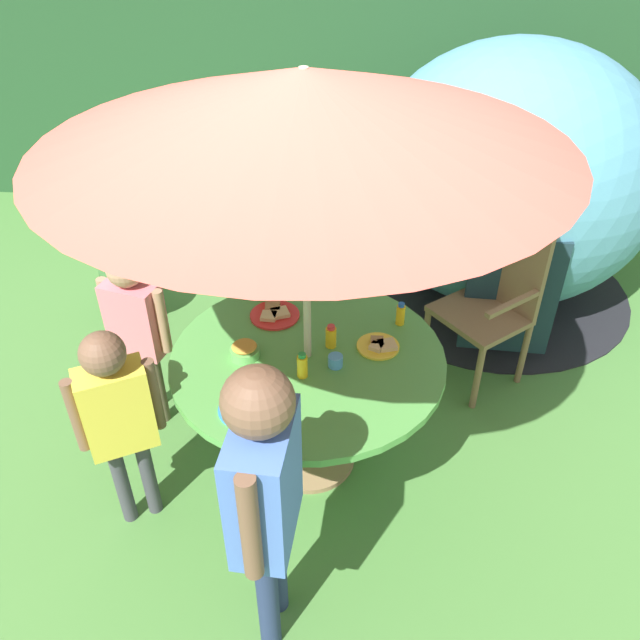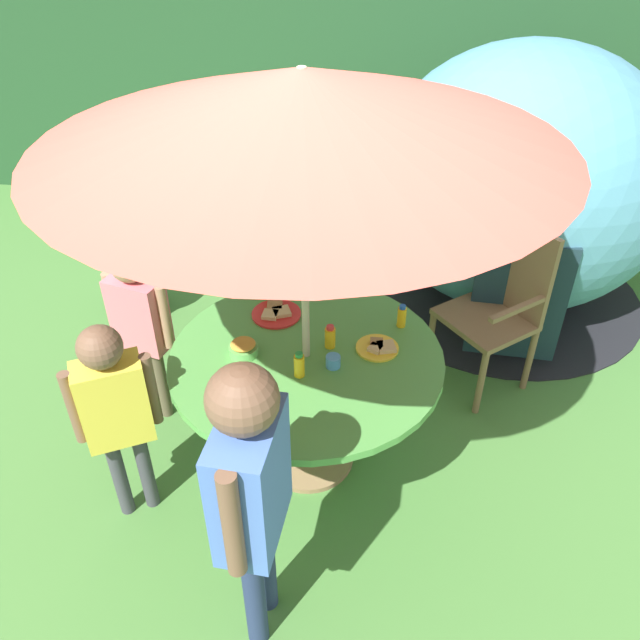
{
  "view_description": "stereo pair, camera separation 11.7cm",
  "coord_description": "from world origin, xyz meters",
  "px_view_note": "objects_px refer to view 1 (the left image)",
  "views": [
    {
      "loc": [
        0.3,
        -2.36,
        2.7
      ],
      "look_at": [
        0.04,
        0.16,
        0.83
      ],
      "focal_mm": 35.87,
      "sensor_mm": 36.0,
      "label": 1
    },
    {
      "loc": [
        0.42,
        -2.35,
        2.7
      ],
      "look_at": [
        0.04,
        0.16,
        0.83
      ],
      "focal_mm": 35.87,
      "sensor_mm": 36.0,
      "label": 2
    }
  ],
  "objects_px": {
    "child_in_yellow_shirt": "(117,409)",
    "plate_far_right": "(379,346)",
    "snack_bowl": "(245,350)",
    "juice_bottle_center_front": "(262,289)",
    "cup_near": "(335,361)",
    "patio_umbrella": "(304,108)",
    "plate_front_edge": "(245,409)",
    "child_in_white_shirt": "(267,251)",
    "juice_bottle_near_right": "(302,366)",
    "dome_tent": "(508,179)",
    "potted_plant": "(129,282)",
    "garden_table": "(308,373)",
    "wooden_chair": "(493,294)",
    "juice_bottle_near_left": "(401,314)",
    "child_in_pink_shirt": "(135,319)",
    "child_in_blue_shirt": "(264,484)",
    "plate_center_back": "(275,314)",
    "juice_bottle_far_left": "(331,337)"
  },
  "relations": [
    {
      "from": "patio_umbrella",
      "to": "cup_near",
      "type": "relative_size",
      "value": 30.05
    },
    {
      "from": "child_in_yellow_shirt",
      "to": "plate_far_right",
      "type": "relative_size",
      "value": 5.38
    },
    {
      "from": "wooden_chair",
      "to": "child_in_blue_shirt",
      "type": "relative_size",
      "value": 0.73
    },
    {
      "from": "garden_table",
      "to": "potted_plant",
      "type": "height_order",
      "value": "garden_table"
    },
    {
      "from": "juice_bottle_near_left",
      "to": "cup_near",
      "type": "height_order",
      "value": "juice_bottle_near_left"
    },
    {
      "from": "patio_umbrella",
      "to": "plate_far_right",
      "type": "relative_size",
      "value": 10.02
    },
    {
      "from": "potted_plant",
      "to": "child_in_pink_shirt",
      "type": "bearing_deg",
      "value": -65.03
    },
    {
      "from": "garden_table",
      "to": "wooden_chair",
      "type": "bearing_deg",
      "value": 40.62
    },
    {
      "from": "plate_front_edge",
      "to": "juice_bottle_near_left",
      "type": "bearing_deg",
      "value": 46.35
    },
    {
      "from": "child_in_white_shirt",
      "to": "juice_bottle_near_left",
      "type": "relative_size",
      "value": 9.94
    },
    {
      "from": "potted_plant",
      "to": "child_in_blue_shirt",
      "type": "xyz_separation_m",
      "value": [
        1.34,
        -2.11,
        0.61
      ]
    },
    {
      "from": "potted_plant",
      "to": "child_in_yellow_shirt",
      "type": "bearing_deg",
      "value": -70.0
    },
    {
      "from": "garden_table",
      "to": "snack_bowl",
      "type": "xyz_separation_m",
      "value": [
        -0.3,
        -0.04,
        0.15
      ]
    },
    {
      "from": "snack_bowl",
      "to": "juice_bottle_near_left",
      "type": "relative_size",
      "value": 1.12
    },
    {
      "from": "snack_bowl",
      "to": "juice_bottle_far_left",
      "type": "relative_size",
      "value": 1.15
    },
    {
      "from": "child_in_white_shirt",
      "to": "child_in_pink_shirt",
      "type": "relative_size",
      "value": 1.13
    },
    {
      "from": "wooden_chair",
      "to": "juice_bottle_near_right",
      "type": "relative_size",
      "value": 7.99
    },
    {
      "from": "child_in_pink_shirt",
      "to": "child_in_yellow_shirt",
      "type": "xyz_separation_m",
      "value": [
        0.15,
        -0.67,
        0.01
      ]
    },
    {
      "from": "child_in_white_shirt",
      "to": "child_in_yellow_shirt",
      "type": "distance_m",
      "value": 1.37
    },
    {
      "from": "child_in_pink_shirt",
      "to": "juice_bottle_near_right",
      "type": "height_order",
      "value": "child_in_pink_shirt"
    },
    {
      "from": "plate_far_right",
      "to": "potted_plant",
      "type": "bearing_deg",
      "value": 147.83
    },
    {
      "from": "dome_tent",
      "to": "child_in_blue_shirt",
      "type": "bearing_deg",
      "value": -111.67
    },
    {
      "from": "child_in_yellow_shirt",
      "to": "snack_bowl",
      "type": "relative_size",
      "value": 7.97
    },
    {
      "from": "child_in_white_shirt",
      "to": "juice_bottle_center_front",
      "type": "distance_m",
      "value": 0.38
    },
    {
      "from": "child_in_blue_shirt",
      "to": "juice_bottle_near_left",
      "type": "xyz_separation_m",
      "value": [
        0.48,
        1.23,
        -0.12
      ]
    },
    {
      "from": "potted_plant",
      "to": "garden_table",
      "type": "bearing_deg",
      "value": -40.47
    },
    {
      "from": "plate_far_right",
      "to": "juice_bottle_near_left",
      "type": "xyz_separation_m",
      "value": [
        0.1,
        0.21,
        0.05
      ]
    },
    {
      "from": "plate_center_back",
      "to": "garden_table",
      "type": "bearing_deg",
      "value": -55.37
    },
    {
      "from": "potted_plant",
      "to": "child_in_white_shirt",
      "type": "distance_m",
      "value": 1.2
    },
    {
      "from": "cup_near",
      "to": "potted_plant",
      "type": "bearing_deg",
      "value": 140.72
    },
    {
      "from": "juice_bottle_near_left",
      "to": "potted_plant",
      "type": "bearing_deg",
      "value": 154.32
    },
    {
      "from": "plate_far_right",
      "to": "plate_front_edge",
      "type": "bearing_deg",
      "value": -139.02
    },
    {
      "from": "dome_tent",
      "to": "potted_plant",
      "type": "relative_size",
      "value": 3.72
    },
    {
      "from": "dome_tent",
      "to": "juice_bottle_near_left",
      "type": "xyz_separation_m",
      "value": [
        -0.73,
        -1.53,
        -0.1
      ]
    },
    {
      "from": "plate_center_back",
      "to": "cup_near",
      "type": "xyz_separation_m",
      "value": [
        0.35,
        -0.37,
        0.02
      ]
    },
    {
      "from": "juice_bottle_center_front",
      "to": "garden_table",
      "type": "bearing_deg",
      "value": -57.35
    },
    {
      "from": "plate_center_back",
      "to": "juice_bottle_center_front",
      "type": "bearing_deg",
      "value": 118.84
    },
    {
      "from": "child_in_white_shirt",
      "to": "juice_bottle_near_right",
      "type": "height_order",
      "value": "child_in_white_shirt"
    },
    {
      "from": "dome_tent",
      "to": "plate_center_back",
      "type": "xyz_separation_m",
      "value": [
        -1.38,
        -1.53,
        -0.14
      ]
    },
    {
      "from": "plate_center_back",
      "to": "wooden_chair",
      "type": "bearing_deg",
      "value": 24.66
    },
    {
      "from": "juice_bottle_far_left",
      "to": "juice_bottle_near_right",
      "type": "bearing_deg",
      "value": -115.49
    },
    {
      "from": "juice_bottle_center_front",
      "to": "cup_near",
      "type": "distance_m",
      "value": 0.7
    },
    {
      "from": "potted_plant",
      "to": "cup_near",
      "type": "bearing_deg",
      "value": -39.28
    },
    {
      "from": "patio_umbrella",
      "to": "plate_far_right",
      "type": "distance_m",
      "value": 1.23
    },
    {
      "from": "juice_bottle_far_left",
      "to": "plate_front_edge",
      "type": "bearing_deg",
      "value": -124.6
    },
    {
      "from": "juice_bottle_far_left",
      "to": "juice_bottle_center_front",
      "type": "relative_size",
      "value": 1.13
    },
    {
      "from": "potted_plant",
      "to": "child_in_pink_shirt",
      "type": "xyz_separation_m",
      "value": [
        0.44,
        -0.95,
        0.41
      ]
    },
    {
      "from": "dome_tent",
      "to": "snack_bowl",
      "type": "height_order",
      "value": "dome_tent"
    },
    {
      "from": "juice_bottle_near_right",
      "to": "juice_bottle_center_front",
      "type": "relative_size",
      "value": 1.2
    },
    {
      "from": "child_in_pink_shirt",
      "to": "snack_bowl",
      "type": "distance_m",
      "value": 0.7
    }
  ]
}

